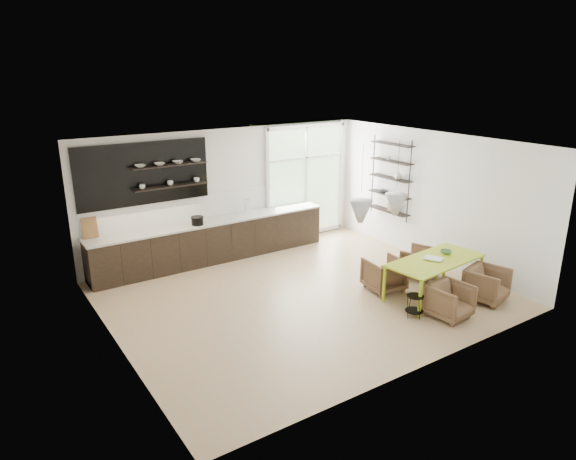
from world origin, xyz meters
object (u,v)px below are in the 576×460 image
(armchair_front_right, at_px, (487,284))
(armchair_back_left, at_px, (384,274))
(wire_stool, at_px, (415,303))
(armchair_back_right, at_px, (420,262))
(dining_table, at_px, (435,262))
(armchair_front_left, at_px, (450,301))

(armchair_front_right, bearing_deg, armchair_back_left, 116.33)
(armchair_front_right, bearing_deg, wire_stool, 155.63)
(wire_stool, bearing_deg, armchair_front_right, -9.79)
(armchair_back_right, bearing_deg, dining_table, 37.88)
(dining_table, bearing_deg, armchair_front_left, -126.73)
(dining_table, height_order, armchair_front_left, dining_table)
(armchair_back_right, distance_m, wire_stool, 1.90)
(dining_table, distance_m, armchair_back_left, 1.01)
(armchair_front_left, bearing_deg, wire_stool, 139.52)
(armchair_back_left, bearing_deg, wire_stool, 80.14)
(armchair_back_left, height_order, armchair_back_right, armchair_back_left)
(armchair_front_left, distance_m, wire_stool, 0.61)
(dining_table, relative_size, armchair_back_left, 2.97)
(wire_stool, bearing_deg, armchair_front_left, -35.02)
(armchair_back_left, height_order, armchair_front_left, armchair_back_left)
(armchair_back_left, distance_m, armchair_front_right, 1.90)
(armchair_front_left, relative_size, armchair_front_right, 0.95)
(armchair_back_right, relative_size, armchair_front_right, 0.96)
(armchair_back_right, bearing_deg, armchair_front_right, 75.23)
(armchair_back_left, xyz_separation_m, armchair_back_right, (1.08, 0.07, -0.01))
(armchair_back_right, distance_m, armchair_front_right, 1.52)
(dining_table, bearing_deg, armchair_back_left, 123.85)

